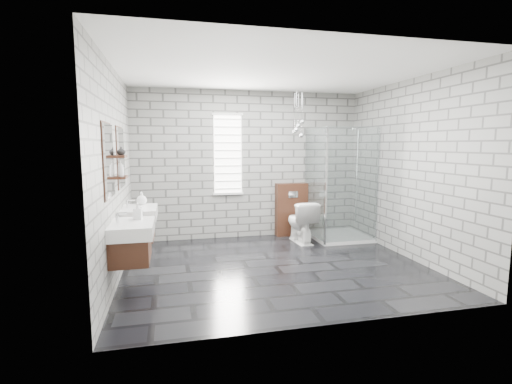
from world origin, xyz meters
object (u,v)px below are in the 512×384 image
object	(u,v)px
cistern_panel	(291,209)
shower_enclosure	(337,212)
vanity_left	(129,231)
vanity_right	(137,214)
toilet	(301,222)

from	to	relation	value
cistern_panel	shower_enclosure	size ratio (longest dim) A/B	0.49
vanity_left	shower_enclosure	size ratio (longest dim) A/B	0.77
vanity_left	vanity_right	distance (m)	1.04
vanity_left	vanity_right	size ratio (longest dim) A/B	1.00
vanity_left	cistern_panel	size ratio (longest dim) A/B	1.57
shower_enclosure	vanity_right	bearing A→B (deg)	-167.53
vanity_left	cistern_panel	bearing A→B (deg)	40.43
vanity_left	cistern_panel	world-z (taller)	vanity_left
vanity_right	toilet	distance (m)	2.83
vanity_right	cistern_panel	bearing A→B (deg)	25.15
vanity_left	toilet	distance (m)	3.26
vanity_left	shower_enclosure	xyz separation A→B (m)	(3.41, 1.79, -0.25)
vanity_right	shower_enclosure	distance (m)	3.50
shower_enclosure	toilet	xyz separation A→B (m)	(-0.70, -0.01, -0.13)
vanity_left	shower_enclosure	distance (m)	3.86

